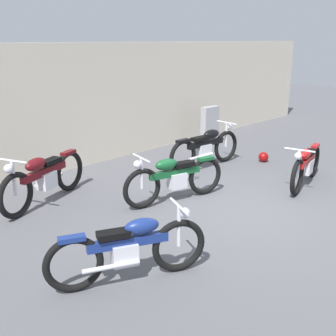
{
  "coord_description": "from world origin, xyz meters",
  "views": [
    {
      "loc": [
        -5.73,
        -3.92,
        2.84
      ],
      "look_at": [
        -0.46,
        1.24,
        0.55
      ],
      "focal_mm": 44.52,
      "sensor_mm": 36.0,
      "label": 1
    }
  ],
  "objects_px": {
    "motorcycle_black": "(206,147)",
    "motorcycle_maroon": "(44,178)",
    "helmet": "(263,157)",
    "stone_marker": "(210,126)",
    "motorcycle_red": "(306,165)",
    "motorcycle_blue": "(130,248)",
    "motorcycle_green": "(174,178)"
  },
  "relations": [
    {
      "from": "helmet",
      "to": "motorcycle_maroon",
      "type": "bearing_deg",
      "value": 164.66
    },
    {
      "from": "motorcycle_blue",
      "to": "stone_marker",
      "type": "bearing_deg",
      "value": 56.12
    },
    {
      "from": "helmet",
      "to": "motorcycle_black",
      "type": "height_order",
      "value": "motorcycle_black"
    },
    {
      "from": "stone_marker",
      "to": "helmet",
      "type": "bearing_deg",
      "value": -100.93
    },
    {
      "from": "helmet",
      "to": "motorcycle_maroon",
      "type": "distance_m",
      "value": 5.24
    },
    {
      "from": "motorcycle_maroon",
      "to": "helmet",
      "type": "bearing_deg",
      "value": 143.92
    },
    {
      "from": "stone_marker",
      "to": "motorcycle_black",
      "type": "distance_m",
      "value": 2.1
    },
    {
      "from": "helmet",
      "to": "motorcycle_green",
      "type": "distance_m",
      "value": 3.38
    },
    {
      "from": "motorcycle_green",
      "to": "motorcycle_maroon",
      "type": "xyz_separation_m",
      "value": [
        -1.69,
        1.6,
        0.03
      ]
    },
    {
      "from": "stone_marker",
      "to": "helmet",
      "type": "xyz_separation_m",
      "value": [
        -0.38,
        -1.98,
        -0.42
      ]
    },
    {
      "from": "stone_marker",
      "to": "motorcycle_green",
      "type": "relative_size",
      "value": 0.53
    },
    {
      "from": "motorcycle_black",
      "to": "motorcycle_maroon",
      "type": "relative_size",
      "value": 1.02
    },
    {
      "from": "motorcycle_maroon",
      "to": "motorcycle_red",
      "type": "bearing_deg",
      "value": 124.31
    },
    {
      "from": "stone_marker",
      "to": "motorcycle_red",
      "type": "bearing_deg",
      "value": -110.06
    },
    {
      "from": "stone_marker",
      "to": "motorcycle_red",
      "type": "relative_size",
      "value": 0.54
    },
    {
      "from": "stone_marker",
      "to": "motorcycle_red",
      "type": "xyz_separation_m",
      "value": [
        -1.28,
        -3.49,
        -0.11
      ]
    },
    {
      "from": "helmet",
      "to": "motorcycle_red",
      "type": "height_order",
      "value": "motorcycle_red"
    },
    {
      "from": "motorcycle_green",
      "to": "motorcycle_blue",
      "type": "height_order",
      "value": "motorcycle_green"
    },
    {
      "from": "motorcycle_black",
      "to": "motorcycle_green",
      "type": "bearing_deg",
      "value": -150.55
    },
    {
      "from": "motorcycle_red",
      "to": "motorcycle_maroon",
      "type": "xyz_separation_m",
      "value": [
        -4.15,
        2.9,
        0.05
      ]
    },
    {
      "from": "motorcycle_blue",
      "to": "motorcycle_black",
      "type": "relative_size",
      "value": 0.86
    },
    {
      "from": "helmet",
      "to": "motorcycle_black",
      "type": "distance_m",
      "value": 1.53
    },
    {
      "from": "motorcycle_black",
      "to": "stone_marker",
      "type": "bearing_deg",
      "value": 41.33
    },
    {
      "from": "stone_marker",
      "to": "motorcycle_blue",
      "type": "bearing_deg",
      "value": -148.93
    },
    {
      "from": "stone_marker",
      "to": "motorcycle_blue",
      "type": "height_order",
      "value": "stone_marker"
    },
    {
      "from": "helmet",
      "to": "motorcycle_green",
      "type": "bearing_deg",
      "value": -176.36
    },
    {
      "from": "motorcycle_maroon",
      "to": "stone_marker",
      "type": "bearing_deg",
      "value": 165.52
    },
    {
      "from": "motorcycle_blue",
      "to": "motorcycle_black",
      "type": "height_order",
      "value": "motorcycle_black"
    },
    {
      "from": "stone_marker",
      "to": "motorcycle_maroon",
      "type": "distance_m",
      "value": 5.46
    },
    {
      "from": "motorcycle_blue",
      "to": "motorcycle_red",
      "type": "height_order",
      "value": "motorcycle_blue"
    },
    {
      "from": "motorcycle_black",
      "to": "motorcycle_red",
      "type": "height_order",
      "value": "motorcycle_black"
    },
    {
      "from": "stone_marker",
      "to": "motorcycle_green",
      "type": "xyz_separation_m",
      "value": [
        -3.73,
        -2.19,
        -0.09
      ]
    }
  ]
}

